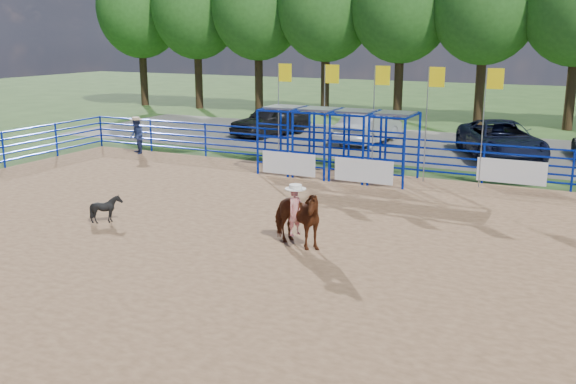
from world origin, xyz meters
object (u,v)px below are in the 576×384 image
object	(u,v)px
spectator_cowboy	(137,135)
car_a	(271,120)
calf	(106,209)
horse_and_rider	(295,215)
car_b	(369,128)
car_c	(501,140)

from	to	relation	value
spectator_cowboy	car_a	world-z (taller)	spectator_cowboy
calf	spectator_cowboy	world-z (taller)	spectator_cowboy
spectator_cowboy	car_a	distance (m)	8.15
horse_and_rider	spectator_cowboy	xyz separation A→B (m)	(-12.12, 8.71, -0.01)
calf	car_b	bearing A→B (deg)	-4.11
car_a	car_c	size ratio (longest dim) A/B	0.82
car_a	car_b	distance (m)	5.64
horse_and_rider	car_a	bearing A→B (deg)	119.47
car_c	car_b	bearing A→B (deg)	143.38
horse_and_rider	calf	size ratio (longest dim) A/B	2.77
horse_and_rider	calf	bearing A→B (deg)	-175.66
calf	car_c	bearing A→B (deg)	-26.32
calf	spectator_cowboy	xyz separation A→B (m)	(-6.28, 9.16, 0.43)
horse_and_rider	calf	distance (m)	5.87
car_c	calf	bearing A→B (deg)	-144.51
spectator_cowboy	car_c	bearing A→B (deg)	21.90
horse_and_rider	car_c	bearing A→B (deg)	78.85
calf	car_c	distance (m)	17.54
calf	car_c	size ratio (longest dim) A/B	0.14
car_b	horse_and_rider	bearing A→B (deg)	108.36
car_a	calf	bearing A→B (deg)	-61.05
horse_and_rider	car_a	xyz separation A→B (m)	(-9.23, 16.33, -0.03)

